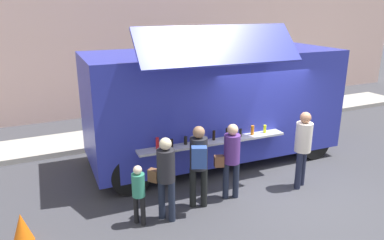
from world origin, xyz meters
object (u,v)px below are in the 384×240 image
Objects in this scene: customer_mid_with_backpack at (199,159)px; child_near_queue at (139,190)px; customer_extra_browsing at (303,143)px; customer_front_ordering at (231,155)px; food_truck_main at (214,102)px; trash_bin at (280,106)px; traffic_cone_orange at (22,228)px; customer_rear_waiting at (165,172)px.

customer_mid_with_backpack reaches higher than child_near_queue.
customer_front_ordering is at bearing 54.52° from customer_extra_browsing.
food_truck_main reaches higher than customer_front_ordering.
trash_bin is at bearing -5.21° from child_near_queue.
traffic_cone_orange is 0.63× the size of trash_bin.
customer_extra_browsing is (5.77, -0.44, 0.78)m from traffic_cone_orange.
food_truck_main is 5.26m from traffic_cone_orange.
food_truck_main is 5.44× the size of child_near_queue.
customer_mid_with_backpack is (-1.46, -2.10, -0.52)m from food_truck_main.
customer_front_ordering reaches higher than child_near_queue.
trash_bin is at bearing -30.33° from customer_front_ordering.
customer_extra_browsing reaches higher than customer_mid_with_backpack.
customer_front_ordering is at bearing -35.04° from child_near_queue.
customer_rear_waiting is (-1.54, -0.20, 0.01)m from customer_front_ordering.
child_near_queue is (2.02, -0.33, 0.44)m from traffic_cone_orange.
customer_mid_with_backpack is (-5.51, -4.42, 0.63)m from trash_bin.
customer_rear_waiting is at bearing -143.96° from trash_bin.
customer_rear_waiting is 0.95× the size of customer_extra_browsing.
food_truck_main is 3.87× the size of customer_rear_waiting.
customer_rear_waiting is (-2.22, -2.24, -0.59)m from food_truck_main.
customer_extra_browsing is at bearing -69.69° from customer_mid_with_backpack.
customer_mid_with_backpack is 2.49m from customer_extra_browsing.
customer_mid_with_backpack is 0.98× the size of customer_extra_browsing.
customer_mid_with_backpack reaches higher than traffic_cone_orange.
food_truck_main is 3.21m from customer_rear_waiting.
food_truck_main reaches higher than traffic_cone_orange.
customer_mid_with_backpack reaches higher than customer_rear_waiting.
food_truck_main is 4.80m from trash_bin.
customer_extra_browsing reaches higher than child_near_queue.
child_near_queue is at bearing 60.89° from customer_extra_browsing.
child_near_queue is at bearing -139.33° from food_truck_main.
customer_mid_with_backpack is at bearing -35.76° from child_near_queue.
traffic_cone_orange is at bearing -154.70° from trash_bin.
child_near_queue is at bearing 117.25° from customer_mid_with_backpack.
trash_bin is at bearing -2.72° from customer_rear_waiting.
customer_rear_waiting reaches higher than traffic_cone_orange.
trash_bin is 6.45m from customer_front_ordering.
child_near_queue is at bearing -146.47° from trash_bin.
customer_rear_waiting is at bearing -46.35° from child_near_queue.
customer_extra_browsing is at bearing -40.36° from child_near_queue.
child_near_queue is at bearing 133.64° from customer_rear_waiting.
customer_rear_waiting is (-0.76, -0.13, -0.07)m from customer_mid_with_backpack.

